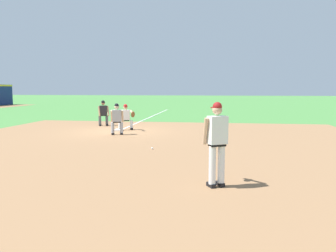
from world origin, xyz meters
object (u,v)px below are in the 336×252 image
at_px(first_baseman, 126,116).
at_px(baserunner, 117,118).
at_px(pitcher, 217,139).
at_px(first_base_bag, 119,130).
at_px(baseball, 152,148).
at_px(umpire, 103,112).

xyz_separation_m(first_baseman, baserunner, (-1.72, -0.04, 0.06)).
height_order(pitcher, first_baseman, pitcher).
xyz_separation_m(first_base_bag, baseball, (-4.65, -2.62, -0.01)).
distance_m(baseball, umpire, 7.96).
xyz_separation_m(pitcher, baserunner, (7.44, 4.55, -0.27)).
bearing_deg(umpire, pitcher, -149.41).
bearing_deg(umpire, baseball, -148.25).
height_order(baseball, pitcher, pitcher).
distance_m(pitcher, first_baseman, 10.24).
bearing_deg(baserunner, umpire, 28.67).
relative_size(baseball, pitcher, 0.04).
relative_size(first_base_bag, baseball, 5.14).
bearing_deg(baserunner, first_baseman, 1.28).
bearing_deg(baseball, pitcher, -151.36).
relative_size(baseball, first_baseman, 0.06).
xyz_separation_m(baseball, first_baseman, (5.05, 2.35, 0.69)).
height_order(baseball, first_baseman, first_baseman).
distance_m(baseball, pitcher, 4.79).
height_order(baseball, baserunner, baserunner).
bearing_deg(pitcher, first_baseman, 26.61).
bearing_deg(first_baseman, umpire, 47.25).
height_order(first_base_bag, baseball, first_base_bag).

